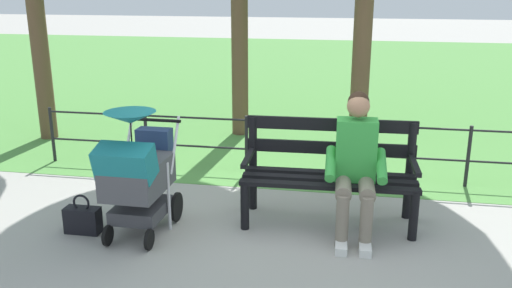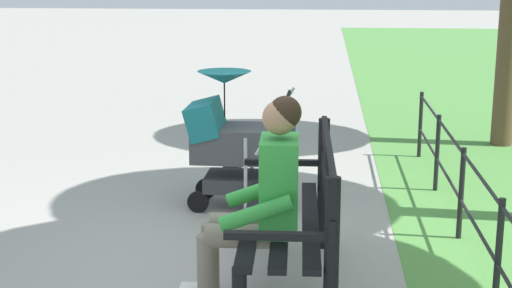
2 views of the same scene
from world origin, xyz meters
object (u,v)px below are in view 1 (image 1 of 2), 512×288
at_px(park_bench, 329,168).
at_px(stroller, 137,172).
at_px(person_on_bench, 356,161).
at_px(handbag, 83,219).

bearing_deg(park_bench, stroller, 20.10).
height_order(person_on_bench, stroller, person_on_bench).
height_order(stroller, handbag, stroller).
distance_m(park_bench, handbag, 2.31).
bearing_deg(stroller, person_on_bench, -168.61).
xyz_separation_m(park_bench, handbag, (2.17, 0.68, -0.40)).
relative_size(park_bench, person_on_bench, 1.27).
distance_m(park_bench, person_on_bench, 0.36).
bearing_deg(person_on_bench, park_bench, -43.26).
relative_size(park_bench, stroller, 1.40).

